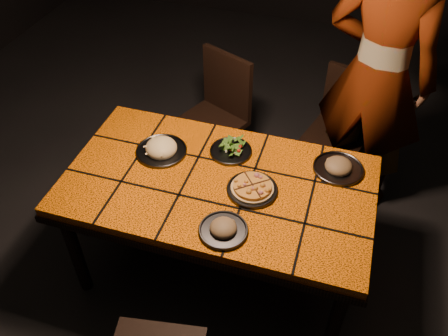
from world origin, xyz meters
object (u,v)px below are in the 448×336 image
(diner, at_px, (377,76))
(chair_far_right, at_px, (342,122))
(plate_pasta, at_px, (161,149))
(chair_far_left, at_px, (218,109))
(plate_pizza, at_px, (252,188))
(dining_table, at_px, (218,192))

(diner, bearing_deg, chair_far_right, -23.29)
(plate_pasta, bearing_deg, chair_far_right, 44.82)
(chair_far_left, distance_m, plate_pizza, 1.06)
(diner, distance_m, plate_pasta, 1.35)
(dining_table, bearing_deg, plate_pasta, 160.89)
(dining_table, distance_m, plate_pasta, 0.40)
(dining_table, xyz_separation_m, plate_pizza, (0.19, -0.01, 0.10))
(chair_far_left, xyz_separation_m, diner, (0.99, 0.02, 0.44))
(plate_pasta, bearing_deg, chair_far_left, 84.45)
(chair_far_left, bearing_deg, plate_pizza, -38.31)
(dining_table, distance_m, diner, 1.20)
(chair_far_left, height_order, chair_far_right, chair_far_left)
(chair_far_right, distance_m, plate_pasta, 1.34)
(diner, xyz_separation_m, plate_pizza, (-0.51, -0.94, -0.19))
(plate_pizza, bearing_deg, dining_table, 176.03)
(dining_table, relative_size, chair_far_left, 1.78)
(chair_far_left, height_order, diner, diner)
(chair_far_left, xyz_separation_m, chair_far_right, (0.85, 0.14, -0.03))
(chair_far_left, distance_m, plate_pasta, 0.82)
(dining_table, relative_size, plate_pizza, 5.28)
(chair_far_left, bearing_deg, diner, 25.50)
(plate_pasta, bearing_deg, dining_table, -19.11)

